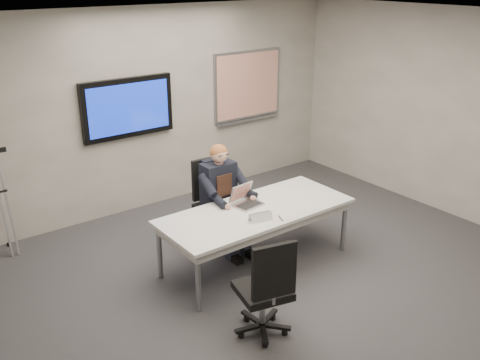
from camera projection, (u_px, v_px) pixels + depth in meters
floor at (302, 289)px, 5.80m from camera, size 6.00×6.00×0.02m
ceiling at (315, 21)px, 4.76m from camera, size 6.00×6.00×0.02m
wall_back at (159, 109)px, 7.50m from camera, size 6.00×0.02×2.80m
wall_right at (475, 120)px, 6.96m from camera, size 0.02×6.00×2.80m
conference_table at (256, 216)px, 6.09m from camera, size 2.25×0.94×0.69m
tv_display at (128, 108)px, 7.15m from camera, size 1.30×0.09×0.80m
whiteboard at (248, 86)px, 8.30m from camera, size 1.25×0.08×1.10m
office_chair_far at (216, 217)px, 6.69m from camera, size 0.54×0.54×1.07m
office_chair_near at (265, 305)px, 4.96m from camera, size 0.60×0.60×1.05m
seated_person at (227, 210)px, 6.44m from camera, size 0.41×0.70×1.32m
crutch at (3, 199)px, 6.32m from camera, size 0.37×0.73×1.46m
laptop at (245, 199)px, 6.17m from camera, size 0.35×0.34×0.23m
name_tent at (260, 216)px, 5.77m from camera, size 0.26×0.12×0.10m
pen at (281, 218)px, 5.83m from camera, size 0.06×0.13×0.01m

